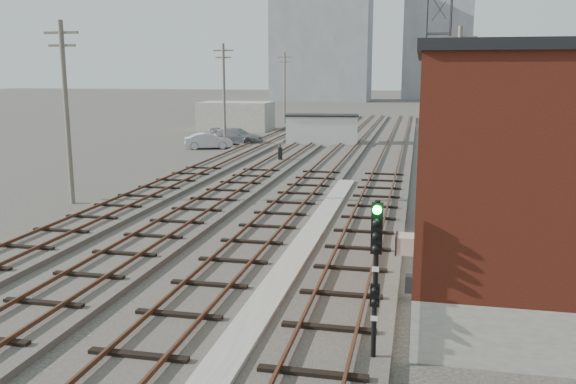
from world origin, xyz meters
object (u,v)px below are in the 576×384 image
(signal_mast, at_px, (376,272))
(car_grey, at_px, (237,136))
(switch_stand, at_px, (280,154))
(site_trailer, at_px, (322,130))
(car_silver, at_px, (208,141))
(car_red, at_px, (236,135))

(signal_mast, distance_m, car_grey, 43.87)
(signal_mast, relative_size, switch_stand, 2.95)
(signal_mast, bearing_deg, site_trailer, 100.55)
(switch_stand, relative_size, car_grey, 0.26)
(switch_stand, bearing_deg, car_silver, 119.00)
(signal_mast, bearing_deg, car_silver, 114.60)
(car_silver, bearing_deg, switch_stand, -152.67)
(signal_mast, distance_m, car_red, 45.32)
(signal_mast, height_order, car_silver, signal_mast)
(car_grey, bearing_deg, car_silver, 167.53)
(car_grey, bearing_deg, car_red, 27.17)
(signal_mast, relative_size, site_trailer, 0.56)
(switch_stand, relative_size, car_red, 0.34)
(car_red, distance_m, car_silver, 5.27)
(car_silver, bearing_deg, car_grey, -43.08)
(car_silver, distance_m, car_grey, 4.07)
(signal_mast, height_order, switch_stand, signal_mast)
(site_trailer, bearing_deg, car_silver, -160.00)
(switch_stand, xyz_separation_m, car_red, (-6.96, 11.82, 0.03))
(site_trailer, height_order, car_grey, site_trailer)
(switch_stand, height_order, car_grey, car_grey)
(car_red, bearing_deg, car_silver, -165.81)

